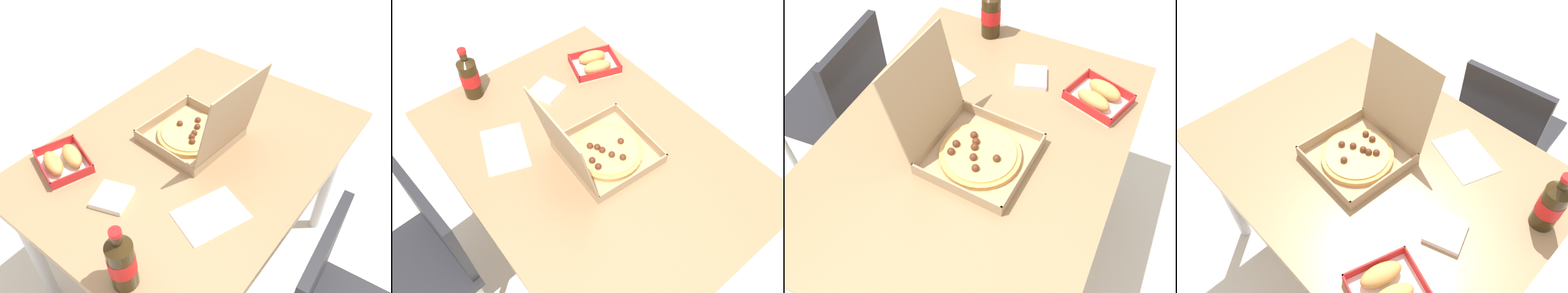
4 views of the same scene
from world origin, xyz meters
The scene contains 8 objects.
ground_plane centered at (0.00, 0.00, 0.00)m, with size 10.00×10.00×0.00m, color beige.
dining_table centered at (0.00, 0.00, 0.64)m, with size 1.21×0.89×0.72m.
chair centered at (0.14, 0.68, 0.48)m, with size 0.43×0.43×0.83m.
pizza_box_open centered at (-0.04, -0.01, 0.77)m, with size 0.32×0.38×0.34m.
bread_side_box centered at (0.35, -0.30, 0.74)m, with size 0.20×0.23×0.06m.
cola_bottle centered at (0.52, 0.18, 0.81)m, with size 0.07×0.07×0.22m.
paper_menu centered at (0.21, 0.23, 0.72)m, with size 0.21×0.15×0.00m, color white.
napkin_pile centered at (0.35, -0.05, 0.73)m, with size 0.11×0.11×0.02m, color white.
Camera 3 is at (-0.75, -0.38, 1.76)m, focal length 39.82 mm.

